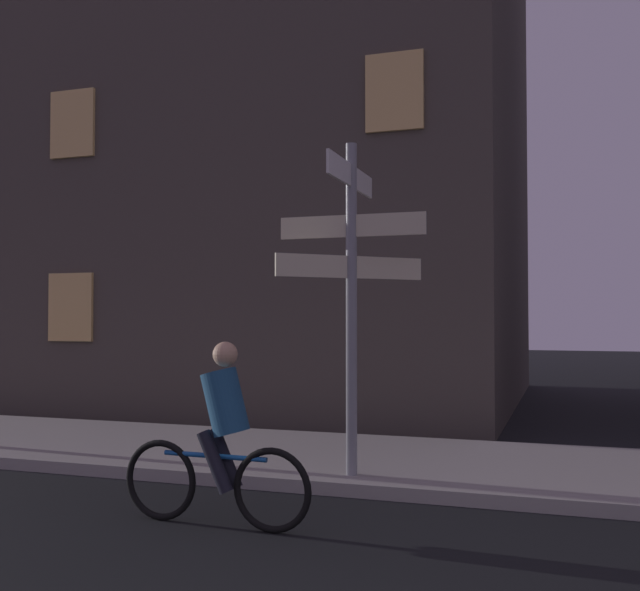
# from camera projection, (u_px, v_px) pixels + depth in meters

# --- Properties ---
(sidewalk_kerb) EXTENTS (40.00, 3.10, 0.14)m
(sidewalk_kerb) POSITION_uv_depth(u_px,v_px,m) (463.00, 467.00, 8.61)
(sidewalk_kerb) COLOR #9E9991
(sidewalk_kerb) RESTS_ON ground_plane
(signpost) EXTENTS (1.62, 1.65, 3.56)m
(signpost) POSITION_uv_depth(u_px,v_px,m) (351.00, 273.00, 7.94)
(signpost) COLOR gray
(signpost) RESTS_ON sidewalk_kerb
(cyclist) EXTENTS (1.82, 0.34, 1.61)m
(cyclist) POSITION_uv_depth(u_px,v_px,m) (220.00, 441.00, 6.42)
(cyclist) COLOR black
(cyclist) RESTS_ON ground_plane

